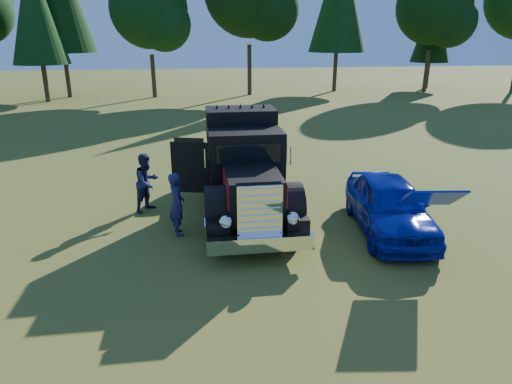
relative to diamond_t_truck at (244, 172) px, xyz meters
The scene contains 5 objects.
ground 3.31m from the diamond_t_truck, 98.88° to the right, with size 120.00×120.00×0.00m, color #375519.
diamond_t_truck is the anchor object (origin of this frame).
hotrod_coupe 4.20m from the diamond_t_truck, 26.41° to the right, with size 2.27×4.53×1.89m.
spectator_near 2.37m from the diamond_t_truck, 146.27° to the right, with size 0.63×0.41×1.72m, color #1E3047.
spectator_far 2.95m from the diamond_t_truck, 167.95° to the left, with size 0.86×0.67×1.77m, color navy.
Camera 1 is at (-0.93, -9.69, 5.16)m, focal length 32.00 mm.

